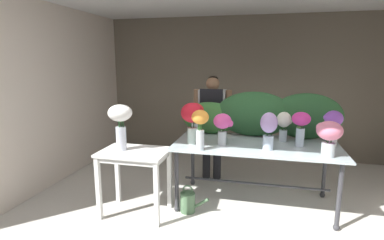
{
  "coord_description": "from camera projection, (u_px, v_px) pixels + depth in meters",
  "views": [
    {
      "loc": [
        0.4,
        -2.23,
        1.81
      ],
      "look_at": [
        -0.43,
        1.18,
        1.11
      ],
      "focal_mm": 28.15,
      "sensor_mm": 36.0,
      "label": 1
    }
  ],
  "objects": [
    {
      "name": "ground_plane",
      "position": [
        231.0,
        191.0,
        4.25
      ],
      "size": [
        7.74,
        7.74,
        0.0
      ],
      "primitive_type": "plane",
      "color": "silver"
    },
    {
      "name": "wall_back",
      "position": [
        243.0,
        88.0,
        5.68
      ],
      "size": [
        5.28,
        0.12,
        2.61
      ],
      "primitive_type": "cube",
      "color": "#706656",
      "rests_on": "ground"
    },
    {
      "name": "wall_left",
      "position": [
        60.0,
        94.0,
        4.61
      ],
      "size": [
        0.12,
        3.64,
        2.61
      ],
      "primitive_type": "cube",
      "color": "beige",
      "rests_on": "ground"
    },
    {
      "name": "display_table_glass",
      "position": [
        255.0,
        152.0,
        3.74
      ],
      "size": [
        2.0,
        1.03,
        0.8
      ],
      "color": "silver",
      "rests_on": "ground"
    },
    {
      "name": "side_table_white",
      "position": [
        134.0,
        160.0,
        3.51
      ],
      "size": [
        0.78,
        0.54,
        0.78
      ],
      "color": "white",
      "rests_on": "ground"
    },
    {
      "name": "florist",
      "position": [
        212.0,
        117.0,
        4.54
      ],
      "size": [
        0.58,
        0.24,
        1.58
      ],
      "color": "#232328",
      "rests_on": "ground"
    },
    {
      "name": "foliage_backdrop",
      "position": [
        263.0,
        116.0,
        4.03
      ],
      "size": [
        2.12,
        0.32,
        0.61
      ],
      "color": "#387033",
      "rests_on": "display_table_glass"
    },
    {
      "name": "vase_fuchsia_tulips",
      "position": [
        223.0,
        125.0,
        3.64
      ],
      "size": [
        0.24,
        0.22,
        0.39
      ],
      "color": "silver",
      "rests_on": "display_table_glass"
    },
    {
      "name": "vase_rosy_dahlias",
      "position": [
        329.0,
        135.0,
        3.17
      ],
      "size": [
        0.27,
        0.26,
        0.39
      ],
      "color": "silver",
      "rests_on": "display_table_glass"
    },
    {
      "name": "vase_lilac_snapdragons",
      "position": [
        269.0,
        128.0,
        3.43
      ],
      "size": [
        0.2,
        0.2,
        0.44
      ],
      "color": "silver",
      "rests_on": "display_table_glass"
    },
    {
      "name": "vase_ivory_anemones",
      "position": [
        284.0,
        124.0,
        3.79
      ],
      "size": [
        0.19,
        0.18,
        0.38
      ],
      "color": "silver",
      "rests_on": "display_table_glass"
    },
    {
      "name": "vase_magenta_ranunculus",
      "position": [
        301.0,
        124.0,
        3.56
      ],
      "size": [
        0.22,
        0.22,
        0.42
      ],
      "color": "silver",
      "rests_on": "display_table_glass"
    },
    {
      "name": "vase_violet_freesia",
      "position": [
        333.0,
        125.0,
        3.58
      ],
      "size": [
        0.22,
        0.21,
        0.43
      ],
      "color": "silver",
      "rests_on": "display_table_glass"
    },
    {
      "name": "vase_scarlet_carnations",
      "position": [
        194.0,
        114.0,
        4.07
      ],
      "size": [
        0.26,
        0.26,
        0.45
      ],
      "color": "silver",
      "rests_on": "display_table_glass"
    },
    {
      "name": "vase_sunset_roses",
      "position": [
        200.0,
        125.0,
        3.41
      ],
      "size": [
        0.2,
        0.2,
        0.47
      ],
      "color": "silver",
      "rests_on": "display_table_glass"
    },
    {
      "name": "vase_crimson_peonies",
      "position": [
        192.0,
        117.0,
        3.67
      ],
      "size": [
        0.27,
        0.27,
        0.51
      ],
      "color": "silver",
      "rests_on": "display_table_glass"
    },
    {
      "name": "vase_white_roses_tall",
      "position": [
        121.0,
        120.0,
        3.46
      ],
      "size": [
        0.28,
        0.28,
        0.54
      ],
      "color": "silver",
      "rests_on": "side_table_white"
    },
    {
      "name": "watering_can",
      "position": [
        188.0,
        202.0,
        3.64
      ],
      "size": [
        0.35,
        0.18,
        0.34
      ],
      "color": "#4C704C",
      "rests_on": "ground"
    }
  ]
}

